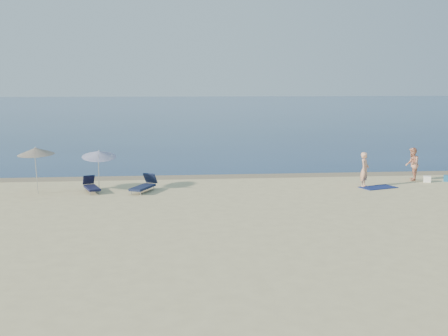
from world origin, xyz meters
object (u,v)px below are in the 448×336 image
object	(u,v)px
person_right	(412,164)
blue_cooler	(448,178)
person_left	(365,170)
umbrella_near	(99,154)

from	to	relation	value
person_right	blue_cooler	world-z (taller)	person_right
person_right	person_left	bearing A→B (deg)	-40.95
blue_cooler	umbrella_near	size ratio (longest dim) A/B	0.21
person_right	umbrella_near	world-z (taller)	umbrella_near
person_right	blue_cooler	size ratio (longest dim) A/B	3.87
person_left	person_right	size ratio (longest dim) A/B	0.99
person_left	person_right	xyz separation A→B (m)	(3.14, 1.51, 0.01)
person_left	person_right	world-z (taller)	person_right
umbrella_near	blue_cooler	bearing A→B (deg)	-6.31
person_left	person_right	distance (m)	3.49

